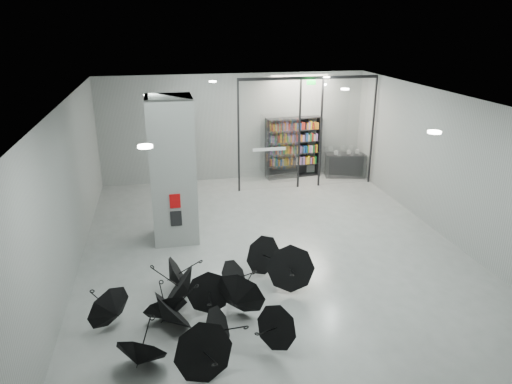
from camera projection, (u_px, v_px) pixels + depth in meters
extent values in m
plane|color=gray|center=(279.00, 262.00, 12.12)|extent=(14.00, 14.00, 0.00)
cube|color=slate|center=(282.00, 106.00, 10.75)|extent=(10.00, 14.00, 0.02)
cube|color=slate|center=(235.00, 128.00, 17.88)|extent=(10.00, 0.02, 4.00)
cube|color=slate|center=(62.00, 204.00, 10.49)|extent=(0.02, 14.00, 4.00)
cube|color=slate|center=(466.00, 176.00, 12.38)|extent=(0.02, 14.00, 4.00)
cube|color=slate|center=(173.00, 171.00, 12.80)|extent=(1.20, 1.20, 4.00)
cube|color=#A50A07|center=(175.00, 201.00, 12.46)|extent=(0.28, 0.04, 0.38)
cube|color=black|center=(176.00, 219.00, 12.63)|extent=(0.30, 0.03, 0.42)
cube|color=#0CE533|center=(311.00, 82.00, 16.14)|extent=(0.30, 0.06, 0.15)
cube|color=silver|center=(269.00, 135.00, 16.68)|extent=(2.20, 0.02, 3.95)
cube|color=silver|center=(347.00, 132.00, 17.23)|extent=(2.00, 0.02, 3.95)
cube|color=black|center=(239.00, 137.00, 16.48)|extent=(0.06, 0.06, 4.00)
cube|color=black|center=(299.00, 134.00, 16.89)|extent=(0.06, 0.06, 4.00)
cube|color=black|center=(321.00, 133.00, 17.04)|extent=(0.06, 0.06, 4.00)
cube|color=black|center=(373.00, 130.00, 17.42)|extent=(0.06, 0.06, 4.00)
cube|color=black|center=(310.00, 78.00, 16.28)|extent=(5.00, 0.08, 0.10)
cube|color=black|center=(345.00, 165.00, 18.58)|extent=(1.64, 0.95, 0.92)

